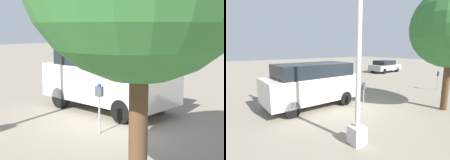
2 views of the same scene
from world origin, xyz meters
TOP-DOWN VIEW (x-y plane):
  - ground_plane at (0.00, 0.00)m, footprint 80.00×80.00m
  - parking_meter_near at (-0.19, 0.56)m, footprint 0.22×0.15m
  - parked_van at (1.41, -1.42)m, footprint 4.55×2.13m

SIDE VIEW (x-z plane):
  - ground_plane at x=0.00m, z-range 0.00..0.00m
  - parking_meter_near at x=-0.19m, z-range 0.32..1.64m
  - parked_van at x=1.41m, z-range 0.09..2.20m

